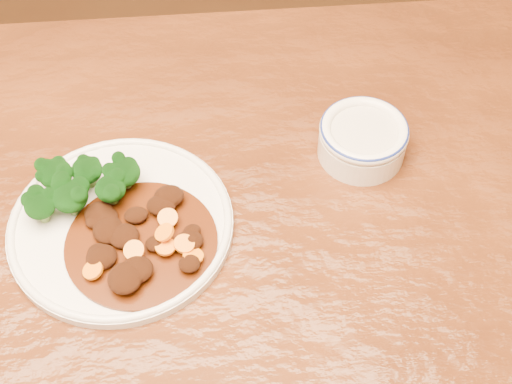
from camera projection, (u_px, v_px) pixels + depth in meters
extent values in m
cube|color=#5A2A10|center=(87.00, 305.00, 0.76)|extent=(1.54, 0.97, 0.04)
cylinder|color=#442011|center=(510.00, 189.00, 1.33)|extent=(0.06, 0.06, 0.71)
cylinder|color=silver|center=(121.00, 226.00, 0.79)|extent=(0.25, 0.25, 0.01)
torus|color=silver|center=(121.00, 223.00, 0.78)|extent=(0.25, 0.25, 0.01)
cylinder|color=#79A254|center=(59.00, 185.00, 0.81)|extent=(0.01, 0.01, 0.01)
ellipsoid|color=black|center=(55.00, 174.00, 0.79)|extent=(0.04, 0.04, 0.03)
cylinder|color=#79A254|center=(127.00, 183.00, 0.81)|extent=(0.01, 0.01, 0.01)
ellipsoid|color=black|center=(124.00, 172.00, 0.79)|extent=(0.04, 0.04, 0.03)
cylinder|color=#79A254|center=(74.00, 208.00, 0.79)|extent=(0.01, 0.01, 0.01)
ellipsoid|color=black|center=(70.00, 197.00, 0.77)|extent=(0.04, 0.04, 0.03)
cylinder|color=#79A254|center=(44.00, 215.00, 0.78)|extent=(0.01, 0.01, 0.01)
ellipsoid|color=black|center=(40.00, 205.00, 0.77)|extent=(0.03, 0.03, 0.03)
cylinder|color=#79A254|center=(113.00, 199.00, 0.79)|extent=(0.01, 0.01, 0.01)
ellipsoid|color=black|center=(111.00, 189.00, 0.78)|extent=(0.03, 0.03, 0.03)
cylinder|color=#79A254|center=(90.00, 180.00, 0.81)|extent=(0.01, 0.01, 0.01)
ellipsoid|color=black|center=(87.00, 170.00, 0.80)|extent=(0.03, 0.03, 0.03)
cylinder|color=#79A254|center=(59.00, 185.00, 0.81)|extent=(0.01, 0.01, 0.01)
ellipsoid|color=black|center=(55.00, 174.00, 0.79)|extent=(0.04, 0.04, 0.03)
cylinder|color=#421C07|center=(141.00, 243.00, 0.76)|extent=(0.16, 0.16, 0.00)
ellipsoid|color=black|center=(192.00, 230.00, 0.76)|extent=(0.02, 0.02, 0.01)
ellipsoid|color=black|center=(169.00, 196.00, 0.79)|extent=(0.03, 0.03, 0.02)
ellipsoid|color=black|center=(189.00, 241.00, 0.76)|extent=(0.03, 0.03, 0.02)
ellipsoid|color=black|center=(108.00, 230.00, 0.77)|extent=(0.03, 0.04, 0.02)
ellipsoid|color=black|center=(99.00, 213.00, 0.78)|extent=(0.03, 0.03, 0.02)
ellipsoid|color=black|center=(98.00, 251.00, 0.75)|extent=(0.02, 0.02, 0.01)
ellipsoid|color=black|center=(95.00, 221.00, 0.77)|extent=(0.02, 0.02, 0.01)
ellipsoid|color=black|center=(137.00, 270.00, 0.73)|extent=(0.03, 0.03, 0.02)
ellipsoid|color=black|center=(124.00, 236.00, 0.76)|extent=(0.03, 0.03, 0.02)
ellipsoid|color=black|center=(106.00, 218.00, 0.77)|extent=(0.03, 0.03, 0.01)
ellipsoid|color=black|center=(162.00, 205.00, 0.78)|extent=(0.03, 0.03, 0.02)
ellipsoid|color=black|center=(136.00, 215.00, 0.78)|extent=(0.03, 0.02, 0.01)
ellipsoid|color=black|center=(125.00, 278.00, 0.72)|extent=(0.04, 0.04, 0.02)
ellipsoid|color=black|center=(155.00, 244.00, 0.75)|extent=(0.02, 0.02, 0.01)
ellipsoid|color=black|center=(110.00, 225.00, 0.77)|extent=(0.02, 0.02, 0.01)
ellipsoid|color=black|center=(102.00, 257.00, 0.74)|extent=(0.03, 0.03, 0.02)
ellipsoid|color=black|center=(189.00, 264.00, 0.74)|extent=(0.02, 0.02, 0.01)
ellipsoid|color=black|center=(185.00, 243.00, 0.76)|extent=(0.02, 0.03, 0.01)
cylinder|color=orange|center=(93.00, 270.00, 0.73)|extent=(0.03, 0.03, 0.01)
cylinder|color=orange|center=(184.00, 244.00, 0.75)|extent=(0.03, 0.03, 0.01)
cylinder|color=orange|center=(134.00, 250.00, 0.74)|extent=(0.02, 0.02, 0.01)
cylinder|color=orange|center=(168.00, 218.00, 0.77)|extent=(0.03, 0.03, 0.01)
cylinder|color=orange|center=(193.00, 255.00, 0.74)|extent=(0.02, 0.03, 0.01)
cylinder|color=orange|center=(165.00, 247.00, 0.75)|extent=(0.03, 0.03, 0.01)
cylinder|color=orange|center=(164.00, 233.00, 0.75)|extent=(0.03, 0.03, 0.02)
cylinder|color=white|center=(362.00, 144.00, 0.85)|extent=(0.10, 0.10, 0.03)
cylinder|color=beige|center=(364.00, 132.00, 0.83)|extent=(0.08, 0.08, 0.01)
torus|color=white|center=(364.00, 130.00, 0.83)|extent=(0.11, 0.11, 0.01)
torus|color=navy|center=(365.00, 128.00, 0.82)|extent=(0.10, 0.10, 0.00)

